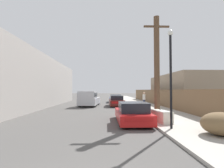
# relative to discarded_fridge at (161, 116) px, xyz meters

# --- Properties ---
(sidewalk_curb) EXTENTS (4.20, 63.00, 0.12)m
(sidewalk_curb) POSITION_rel_discarded_fridge_xyz_m (1.43, 15.19, -0.40)
(sidewalk_curb) COLOR #ADA89E
(sidewalk_curb) RESTS_ON ground
(discarded_fridge) EXTENTS (0.94, 1.70, 0.70)m
(discarded_fridge) POSITION_rel_discarded_fridge_xyz_m (0.00, 0.00, 0.00)
(discarded_fridge) COLOR silver
(discarded_fridge) RESTS_ON sidewalk_curb
(parked_sports_car_red) EXTENTS (1.88, 4.49, 1.27)m
(parked_sports_car_red) POSITION_rel_discarded_fridge_xyz_m (-1.67, 0.48, 0.12)
(parked_sports_car_red) COLOR red
(parked_sports_car_red) RESTS_ON ground
(car_parked_mid) EXTENTS (1.80, 4.14, 1.33)m
(car_parked_mid) POSITION_rel_discarded_fridge_xyz_m (-1.98, 11.56, 0.16)
(car_parked_mid) COLOR #5B1E19
(car_parked_mid) RESTS_ON ground
(car_parked_far) EXTENTS (1.91, 4.65, 1.28)m
(car_parked_far) POSITION_rel_discarded_fridge_xyz_m (-1.70, 18.34, 0.15)
(car_parked_far) COLOR #2D478C
(car_parked_far) RESTS_ON ground
(pickup_truck) EXTENTS (2.54, 5.38, 1.88)m
(pickup_truck) POSITION_rel_discarded_fridge_xyz_m (-5.40, 11.62, 0.48)
(pickup_truck) COLOR silver
(pickup_truck) RESTS_ON ground
(utility_pole) EXTENTS (1.80, 0.39, 7.06)m
(utility_pole) POSITION_rel_discarded_fridge_xyz_m (0.23, 1.61, 3.26)
(utility_pole) COLOR brown
(utility_pole) RESTS_ON sidewalk_curb
(street_lamp) EXTENTS (0.26, 0.26, 4.91)m
(street_lamp) POSITION_rel_discarded_fridge_xyz_m (-0.08, -1.76, 2.50)
(street_lamp) COLOR black
(street_lamp) RESTS_ON sidewalk_curb
(brush_pile) EXTENTS (1.61, 1.62, 0.96)m
(brush_pile) POSITION_rel_discarded_fridge_xyz_m (1.54, -3.10, 0.14)
(brush_pile) COLOR brown
(brush_pile) RESTS_ON sidewalk_curb
(wooden_fence) EXTENTS (0.08, 36.37, 1.96)m
(wooden_fence) POSITION_rel_discarded_fridge_xyz_m (3.38, 9.64, 0.64)
(wooden_fence) COLOR brown
(wooden_fence) RESTS_ON sidewalk_curb
(building_left_block) EXTENTS (7.00, 26.32, 5.93)m
(building_left_block) POSITION_rel_discarded_fridge_xyz_m (-13.36, 10.99, 2.51)
(building_left_block) COLOR gray
(building_left_block) RESTS_ON ground
(building_right_house) EXTENTS (6.00, 12.37, 4.02)m
(building_right_house) POSITION_rel_discarded_fridge_xyz_m (7.32, 12.65, 1.55)
(building_right_house) COLOR gray
(building_right_house) RESTS_ON ground
(pedestrian) EXTENTS (0.34, 0.34, 1.66)m
(pedestrian) POSITION_rel_discarded_fridge_xyz_m (1.09, 9.57, 0.51)
(pedestrian) COLOR #282D42
(pedestrian) RESTS_ON sidewalk_curb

